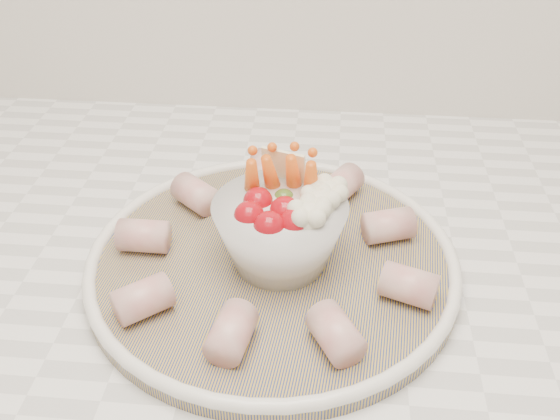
{
  "coord_description": "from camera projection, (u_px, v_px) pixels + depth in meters",
  "views": [
    {
      "loc": [
        0.1,
        0.98,
        1.3
      ],
      "look_at": [
        0.06,
        1.41,
        0.99
      ],
      "focal_mm": 40.0,
      "sensor_mm": 36.0,
      "label": 1
    }
  ],
  "objects": [
    {
      "name": "cured_meat_rolls",
      "position": [
        273.0,
        244.0,
        0.56
      ],
      "size": [
        0.29,
        0.28,
        0.03
      ],
      "color": "#BF5957",
      "rests_on": "serving_platter"
    },
    {
      "name": "serving_platter",
      "position": [
        273.0,
        260.0,
        0.57
      ],
      "size": [
        0.37,
        0.37,
        0.02
      ],
      "color": "navy",
      "rests_on": "kitchen_counter"
    },
    {
      "name": "veggie_bowl",
      "position": [
        282.0,
        227.0,
        0.54
      ],
      "size": [
        0.12,
        0.12,
        0.1
      ],
      "color": "silver",
      "rests_on": "serving_platter"
    }
  ]
}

